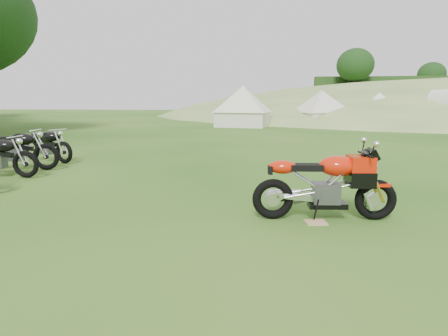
# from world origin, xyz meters

# --- Properties ---
(ground) EXTENTS (120.00, 120.00, 0.00)m
(ground) POSITION_xyz_m (0.00, 0.00, 0.00)
(ground) COLOR #194C10
(ground) RESTS_ON ground
(sport_motorcycle) EXTENTS (1.86, 0.60, 1.10)m
(sport_motorcycle) POSITION_xyz_m (1.29, -0.16, 0.55)
(sport_motorcycle) COLOR red
(sport_motorcycle) RESTS_ON ground
(plywood_board) EXTENTS (0.30, 0.26, 0.02)m
(plywood_board) POSITION_xyz_m (1.16, -0.35, 0.01)
(plywood_board) COLOR #D3B86F
(plywood_board) RESTS_ON ground
(vintage_moto_c) EXTENTS (1.94, 0.68, 1.00)m
(vintage_moto_c) POSITION_xyz_m (-5.20, 2.76, 0.50)
(vintage_moto_c) COLOR black
(vintage_moto_c) RESTS_ON ground
(vintage_moto_d) EXTENTS (1.79, 1.03, 0.93)m
(vintage_moto_d) POSITION_xyz_m (-5.18, 3.99, 0.47)
(vintage_moto_d) COLOR black
(vintage_moto_d) RESTS_ON ground
(tent_left) EXTENTS (3.35, 3.35, 2.54)m
(tent_left) POSITION_xyz_m (-0.93, 18.26, 1.27)
(tent_left) COLOR silver
(tent_left) RESTS_ON ground
(tent_mid) EXTENTS (3.59, 3.59, 2.38)m
(tent_mid) POSITION_xyz_m (4.08, 20.18, 1.19)
(tent_mid) COLOR beige
(tent_mid) RESTS_ON ground
(tent_right) EXTENTS (2.66, 2.66, 2.29)m
(tent_right) POSITION_xyz_m (7.89, 20.93, 1.15)
(tent_right) COLOR silver
(tent_right) RESTS_ON ground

